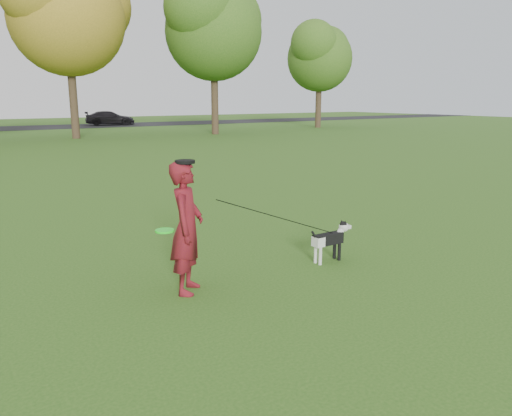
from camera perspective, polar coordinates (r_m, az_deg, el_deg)
ground at (r=7.27m, az=1.74°, el=-7.53°), size 120.00×120.00×0.00m
man at (r=6.45m, az=-7.91°, el=-2.25°), size 0.72×0.75×1.72m
dog at (r=7.80m, az=8.57°, el=-3.35°), size 0.81×0.16×0.62m
car_right at (r=47.82m, az=-16.36°, el=9.83°), size 4.63×2.78×1.26m
man_held_items at (r=7.08m, az=2.45°, el=-1.03°), size 2.98×0.37×1.32m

